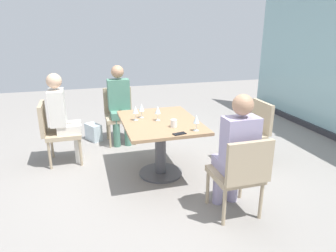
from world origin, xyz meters
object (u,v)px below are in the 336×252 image
Objects in this scene: wine_glass_1 at (196,119)px; cell_phone_on_table at (179,134)px; dining_table_main at (160,135)px; chair_side_end at (119,112)px; coffee_cup at (174,123)px; person_front_left at (63,114)px; wine_glass_2 at (158,110)px; chair_near_window at (251,129)px; chair_front_left at (56,129)px; wine_glass_3 at (135,110)px; handbag_0 at (94,132)px; person_far_right at (236,149)px; chair_far_right at (240,172)px; person_side_end at (119,101)px; wine_glass_0 at (141,108)px.

cell_phone_on_table is (0.05, -0.21, -0.13)m from wine_glass_1.
dining_table_main is 1.42m from chair_side_end.
coffee_cup is at bearing 14.48° from chair_side_end.
person_front_left is 6.81× the size of wine_glass_2.
chair_near_window reaches higher than dining_table_main.
wine_glass_3 is (0.64, 1.00, 0.37)m from chair_front_left.
chair_side_end is (-1.38, -0.34, -0.05)m from dining_table_main.
person_front_left reaches higher than coffee_cup.
handbag_0 is at bearing 151.53° from person_front_left.
person_far_right is at bearing 30.43° from coffee_cup.
wine_glass_3 is (-1.10, -0.80, 0.16)m from person_far_right.
chair_side_end is 2.14m from chair_near_window.
chair_far_right reaches higher than coffee_cup.
person_far_right is (1.00, -0.78, 0.20)m from chair_near_window.
chair_far_right is 1.00× the size of chair_near_window.
chair_side_end is 2.54m from person_far_right.
chair_far_right reaches higher than handbag_0.
person_front_left is at bearing -106.69° from chair_near_window.
wine_glass_2 is 1.81m from handbag_0.
cell_phone_on_table is (-0.58, -0.43, 0.24)m from chair_far_right.
wine_glass_2 is 2.06× the size of coffee_cup.
chair_far_right is 6.04× the size of cell_phone_on_table.
person_side_end reaches higher than chair_side_end.
coffee_cup is at bearing -152.98° from chair_far_right.
wine_glass_1 is (1.86, 0.63, 0.37)m from chair_side_end.
chair_side_end is 4.70× the size of wine_glass_1.
handbag_0 is (-1.31, -0.58, -0.72)m from wine_glass_0.
chair_side_end is 6.04× the size of cell_phone_on_table.
chair_front_left is 1.24m from wine_glass_3.
cell_phone_on_table is at bearing -143.27° from chair_far_right.
wine_glass_1 is (1.22, 1.58, 0.37)m from chair_front_left.
wine_glass_2 is 0.28m from wine_glass_3.
person_side_end reaches higher than chair_front_left.
wine_glass_1 reaches higher than cell_phone_on_table.
wine_glass_3 is (-0.09, -0.26, 0.00)m from wine_glass_2.
dining_table_main is 6.48× the size of wine_glass_1.
chair_side_end is 1.45m from wine_glass_2.
person_front_left is at bearing -122.18° from wine_glass_2.
dining_table_main is 0.95× the size of person_side_end.
chair_front_left is at bearing -134.04° from person_far_right.
dining_table_main is at bearing 175.86° from cell_phone_on_table.
coffee_cup is at bearing 53.44° from chair_front_left.
chair_front_left is at bearing -127.58° from wine_glass_1.
wine_glass_0 is (1.08, 0.14, 0.16)m from person_side_end.
wine_glass_2 is at bearing 14.03° from person_side_end.
chair_side_end is 2.63m from chair_far_right.
person_side_end is at bearing -165.97° from wine_glass_2.
chair_side_end is at bearing 127.19° from person_front_left.
chair_near_window is at bearing 73.98° from chair_front_left.
wine_glass_2 is at bearing 44.32° from wine_glass_0.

